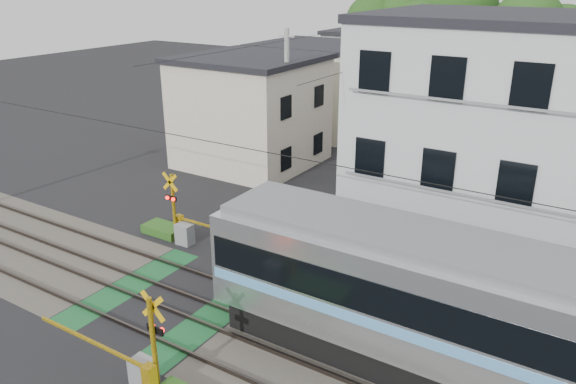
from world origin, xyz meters
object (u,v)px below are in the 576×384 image
Objects in this scene: crossing_signal_near at (144,368)px; pedestrian at (443,107)px; apartment_block at (505,143)px; crossing_signal_far at (184,228)px.

crossing_signal_near is 34.90m from pedestrian.
apartment_block is 6.08× the size of pedestrian.
pedestrian is at bearing 94.89° from crossing_signal_near.
crossing_signal_far is (-5.17, 7.31, 0.00)m from crossing_signal_near.
apartment_block reaches higher than pedestrian.
crossing_signal_far is 2.82× the size of pedestrian.
pedestrian is at bearing 112.35° from apartment_block.
crossing_signal_near and crossing_signal_far have the same top height.
crossing_signal_far is at bearing 125.29° from crossing_signal_near.
pedestrian is (2.19, 27.47, 0.13)m from crossing_signal_far.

